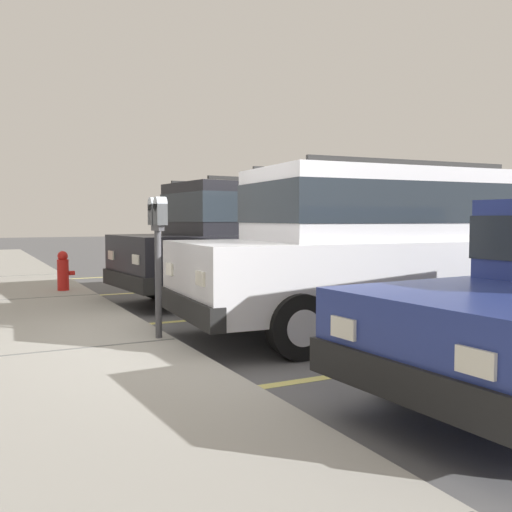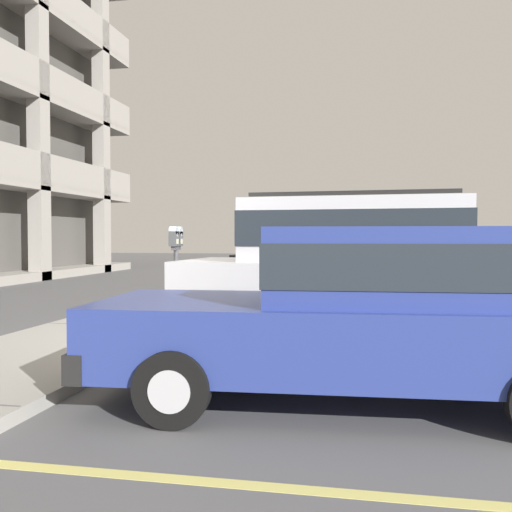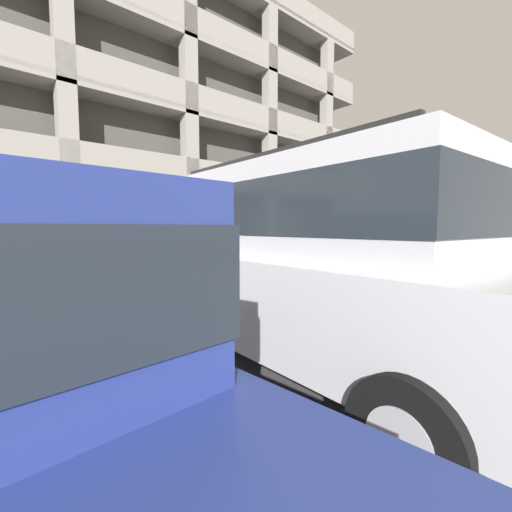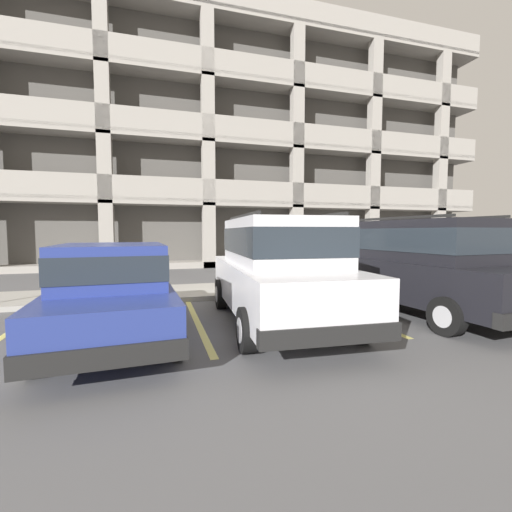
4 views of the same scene
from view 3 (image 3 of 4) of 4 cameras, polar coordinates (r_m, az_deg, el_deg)
ground_plane at (r=5.42m, az=-8.62°, el=-10.86°), size 80.00×80.00×0.10m
sidewalk at (r=6.49m, az=-14.93°, el=-7.34°), size 40.00×2.20×0.12m
parking_stall_lines at (r=5.51m, az=14.14°, el=-10.10°), size 12.88×4.80×0.01m
silver_suv at (r=3.44m, az=10.25°, el=-0.58°), size 2.21×4.88×2.03m
dark_hatchback at (r=6.24m, az=29.06°, el=1.27°), size 2.29×4.92×2.03m
parking_meter_near at (r=5.59m, az=-9.58°, el=2.96°), size 0.35×0.12×1.50m
parking_garage at (r=18.69m, az=-32.81°, el=18.38°), size 32.00×10.00×13.25m
fire_hydrant at (r=9.20m, az=15.07°, el=-1.25°), size 0.30×0.30×0.70m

